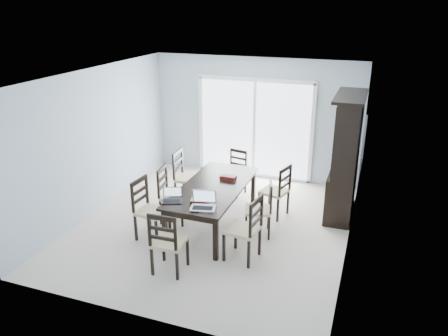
{
  "coord_description": "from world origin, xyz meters",
  "views": [
    {
      "loc": [
        2.45,
        -6.29,
        3.67
      ],
      "look_at": [
        0.19,
        0.0,
        1.1
      ],
      "focal_mm": 35.0,
      "sensor_mm": 36.0,
      "label": 1
    }
  ],
  "objects": [
    {
      "name": "dining_table",
      "position": [
        0.0,
        0.0,
        0.67
      ],
      "size": [
        1.0,
        2.2,
        0.75
      ],
      "color": "black",
      "rests_on": "floor"
    },
    {
      "name": "railing",
      "position": [
        0.0,
        4.5,
        0.55
      ],
      "size": [
        4.5,
        0.06,
        1.1
      ],
      "primitive_type": "cube",
      "color": "#99999E",
      "rests_on": "balcony"
    },
    {
      "name": "chair_left_near",
      "position": [
        -0.89,
        -0.71,
        0.62
      ],
      "size": [
        0.49,
        0.48,
        1.17
      ],
      "rotation": [
        0.0,
        0.0,
        -1.66
      ],
      "color": "black",
      "rests_on": "floor"
    },
    {
      "name": "back_wall",
      "position": [
        0.0,
        2.5,
        1.3
      ],
      "size": [
        4.5,
        0.02,
        2.6
      ],
      "primitive_type": "cube",
      "color": "#A2B2C1",
      "rests_on": "floor"
    },
    {
      "name": "chair_left_mid",
      "position": [
        -0.81,
        -0.06,
        0.61
      ],
      "size": [
        0.49,
        0.48,
        1.15
      ],
      "rotation": [
        0.0,
        0.0,
        -1.46
      ],
      "color": "black",
      "rests_on": "floor"
    },
    {
      "name": "book_stack",
      "position": [
        0.01,
        -0.63,
        0.77
      ],
      "size": [
        0.31,
        0.27,
        0.04
      ],
      "rotation": [
        0.0,
        0.0,
        0.12
      ],
      "color": "maroon",
      "rests_on": "dining_table"
    },
    {
      "name": "chair_end_near",
      "position": [
        -0.1,
        -1.57,
        0.6
      ],
      "size": [
        0.44,
        0.45,
        1.14
      ],
      "rotation": [
        0.0,
        0.0,
        0.04
      ],
      "color": "black",
      "rests_on": "floor"
    },
    {
      "name": "chair_end_far",
      "position": [
        -0.09,
        1.48,
        0.54
      ],
      "size": [
        0.46,
        0.47,
        1.03
      ],
      "rotation": [
        0.0,
        0.0,
        2.93
      ],
      "color": "black",
      "rests_on": "floor"
    },
    {
      "name": "china_hutch",
      "position": [
        2.02,
        1.25,
        1.07
      ],
      "size": [
        0.5,
        1.38,
        2.2
      ],
      "color": "black",
      "rests_on": "floor"
    },
    {
      "name": "balcony",
      "position": [
        0.0,
        3.5,
        -0.05
      ],
      "size": [
        4.5,
        2.0,
        0.1
      ],
      "primitive_type": "cube",
      "color": "gray",
      "rests_on": "ground"
    },
    {
      "name": "floor",
      "position": [
        0.0,
        0.0,
        0.0
      ],
      "size": [
        5.0,
        5.0,
        0.0
      ],
      "primitive_type": "plane",
      "color": "beige",
      "rests_on": "ground"
    },
    {
      "name": "laptop_silver",
      "position": [
        0.16,
        -0.86,
        0.81
      ],
      "size": [
        0.42,
        0.33,
        0.25
      ],
      "rotation": [
        0.0,
        0.0,
        0.22
      ],
      "color": "#BCBBBE",
      "rests_on": "dining_table"
    },
    {
      "name": "chair_right_near",
      "position": [
        0.88,
        -0.83,
        0.63
      ],
      "size": [
        0.52,
        0.51,
        1.2
      ],
      "rotation": [
        0.0,
        0.0,
        1.44
      ],
      "color": "black",
      "rests_on": "floor"
    },
    {
      "name": "sliding_door",
      "position": [
        0.0,
        2.48,
        1.09
      ],
      "size": [
        2.52,
        0.05,
        2.18
      ],
      "color": "silver",
      "rests_on": "floor"
    },
    {
      "name": "ceiling",
      "position": [
        0.0,
        0.0,
        2.6
      ],
      "size": [
        5.0,
        5.0,
        0.0
      ],
      "primitive_type": "plane",
      "rotation": [
        3.14,
        0.0,
        0.0
      ],
      "color": "white",
      "rests_on": "back_wall"
    },
    {
      "name": "chair_right_far",
      "position": [
        0.97,
        0.73,
        0.6
      ],
      "size": [
        0.54,
        0.53,
        1.14
      ],
      "rotation": [
        0.0,
        0.0,
        1.3
      ],
      "color": "black",
      "rests_on": "floor"
    },
    {
      "name": "chair_right_mid",
      "position": [
        0.89,
        0.0,
        0.58
      ],
      "size": [
        0.52,
        0.52,
        1.1
      ],
      "rotation": [
        0.0,
        0.0,
        1.85
      ],
      "color": "black",
      "rests_on": "floor"
    },
    {
      "name": "hot_tub",
      "position": [
        -0.29,
        3.65,
        0.43
      ],
      "size": [
        1.78,
        1.62,
        0.86
      ],
      "rotation": [
        0.0,
        0.0,
        0.09
      ],
      "color": "maroon",
      "rests_on": "balcony"
    },
    {
      "name": "wall_right",
      "position": [
        2.25,
        0.0,
        1.3
      ],
      "size": [
        0.02,
        5.0,
        2.6
      ],
      "primitive_type": "cube",
      "color": "#A2B2C1",
      "rests_on": "floor"
    },
    {
      "name": "cell_phone",
      "position": [
        0.1,
        -1.0,
        0.76
      ],
      "size": [
        0.11,
        0.06,
        0.01
      ],
      "primitive_type": "cube",
      "rotation": [
        0.0,
        0.0,
        0.07
      ],
      "color": "black",
      "rests_on": "dining_table"
    },
    {
      "name": "chair_left_far",
      "position": [
        -0.9,
        0.75,
        0.63
      ],
      "size": [
        0.47,
        0.46,
        1.19
      ],
      "rotation": [
        0.0,
        0.0,
        -1.53
      ],
      "color": "black",
      "rests_on": "floor"
    },
    {
      "name": "wall_left",
      "position": [
        -2.25,
        0.0,
        1.3
      ],
      "size": [
        0.02,
        5.0,
        2.6
      ],
      "primitive_type": "cube",
      "color": "#A2B2C1",
      "rests_on": "floor"
    },
    {
      "name": "laptop_dark",
      "position": [
        -0.38,
        -0.79,
        0.8
      ],
      "size": [
        0.36,
        0.3,
        0.21
      ],
      "rotation": [
        0.0,
        0.0,
        0.37
      ],
      "color": "black",
      "rests_on": "dining_table"
    },
    {
      "name": "game_box",
      "position": [
        0.14,
        0.36,
        0.78
      ],
      "size": [
        0.28,
        0.15,
        0.07
      ],
      "primitive_type": "cube",
      "rotation": [
        0.0,
        0.0,
        -0.05
      ],
      "color": "#47110E",
      "rests_on": "dining_table"
    }
  ]
}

